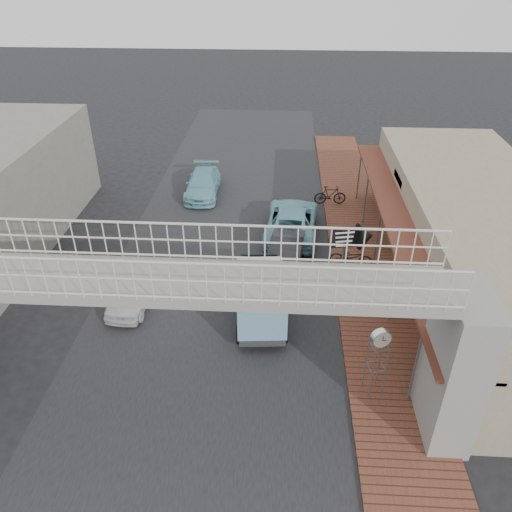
# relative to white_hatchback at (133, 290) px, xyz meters

# --- Properties ---
(ground) EXTENTS (120.00, 120.00, 0.00)m
(ground) POSITION_rel_white_hatchback_xyz_m (3.35, -1.65, -0.62)
(ground) COLOR black
(ground) RESTS_ON ground
(road_strip) EXTENTS (10.00, 60.00, 0.01)m
(road_strip) POSITION_rel_white_hatchback_xyz_m (3.35, -1.65, -0.61)
(road_strip) COLOR black
(road_strip) RESTS_ON ground
(sidewalk) EXTENTS (3.00, 40.00, 0.10)m
(sidewalk) POSITION_rel_white_hatchback_xyz_m (9.85, 1.35, -0.57)
(sidewalk) COLOR brown
(sidewalk) RESTS_ON ground
(shophouse_row) EXTENTS (7.20, 18.00, 4.00)m
(shophouse_row) POSITION_rel_white_hatchback_xyz_m (14.31, 2.35, 1.39)
(shophouse_row) COLOR gray
(shophouse_row) RESTS_ON ground
(footbridge) EXTENTS (16.40, 2.40, 6.34)m
(footbridge) POSITION_rel_white_hatchback_xyz_m (3.35, -5.65, 2.56)
(footbridge) COLOR gray
(footbridge) RESTS_ON ground
(white_hatchback) EXTENTS (1.71, 3.73, 1.24)m
(white_hatchback) POSITION_rel_white_hatchback_xyz_m (0.00, 0.00, 0.00)
(white_hatchback) COLOR silver
(white_hatchback) RESTS_ON ground
(dark_sedan) EXTENTS (1.97, 4.32, 1.37)m
(dark_sedan) POSITION_rel_white_hatchback_xyz_m (6.20, 3.10, 0.07)
(dark_sedan) COLOR black
(dark_sedan) RESTS_ON ground
(angkot_curb) EXTENTS (2.89, 5.58, 1.50)m
(angkot_curb) POSITION_rel_white_hatchback_xyz_m (6.48, 6.20, 0.13)
(angkot_curb) COLOR #72B7C6
(angkot_curb) RESTS_ON ground
(angkot_far) EXTENTS (1.97, 4.56, 1.31)m
(angkot_far) POSITION_rel_white_hatchback_xyz_m (1.27, 10.67, 0.04)
(angkot_far) COLOR #71B7C3
(angkot_far) RESTS_ON ground
(angkot_van) EXTENTS (2.18, 4.21, 2.00)m
(angkot_van) POSITION_rel_white_hatchback_xyz_m (5.25, -0.77, 0.65)
(angkot_van) COLOR black
(angkot_van) RESTS_ON ground
(motorcycle_near) EXTENTS (2.00, 0.90, 1.01)m
(motorcycle_near) POSITION_rel_white_hatchback_xyz_m (9.16, 3.08, -0.01)
(motorcycle_near) COLOR black
(motorcycle_near) RESTS_ON sidewalk
(motorcycle_far) EXTENTS (1.82, 0.65, 1.07)m
(motorcycle_far) POSITION_rel_white_hatchback_xyz_m (8.65, 9.54, 0.02)
(motorcycle_far) COLOR black
(motorcycle_far) RESTS_ON sidewalk
(street_clock) EXTENTS (0.67, 0.61, 2.59)m
(street_clock) POSITION_rel_white_hatchback_xyz_m (9.12, -4.38, 1.63)
(street_clock) COLOR #59595B
(street_clock) RESTS_ON sidewalk
(arrow_sign) EXTENTS (1.82, 1.19, 3.04)m
(arrow_sign) POSITION_rel_white_hatchback_xyz_m (9.28, 1.51, 1.94)
(arrow_sign) COLOR #59595B
(arrow_sign) RESTS_ON sidewalk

